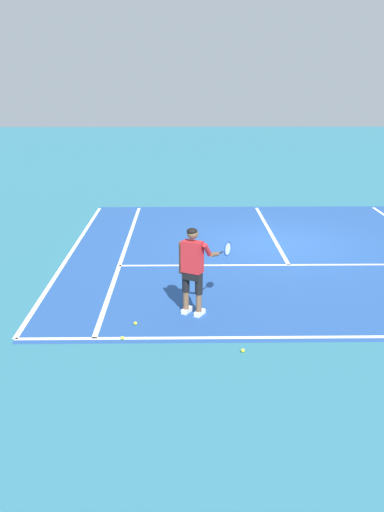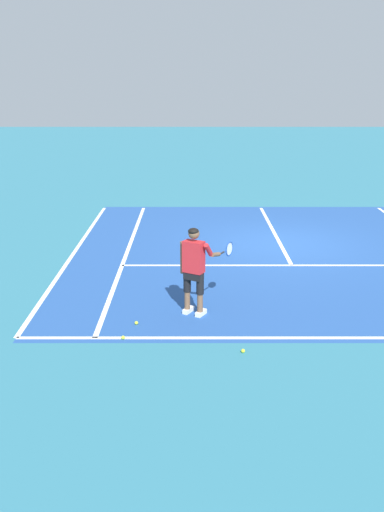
# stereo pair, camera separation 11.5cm
# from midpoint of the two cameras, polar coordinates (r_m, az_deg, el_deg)

# --- Properties ---
(ground_plane) EXTENTS (80.00, 80.00, 0.00)m
(ground_plane) POSITION_cam_midpoint_polar(r_m,az_deg,el_deg) (15.78, 8.27, 1.26)
(ground_plane) COLOR teal
(court_inner_surface) EXTENTS (10.98, 10.84, 0.00)m
(court_inner_surface) POSITION_cam_midpoint_polar(r_m,az_deg,el_deg) (15.10, 8.68, 0.51)
(court_inner_surface) COLOR #234C93
(court_inner_surface) RESTS_ON ground
(line_baseline) EXTENTS (10.98, 0.10, 0.01)m
(line_baseline) POSITION_cam_midpoint_polar(r_m,az_deg,el_deg) (10.31, 13.31, -7.91)
(line_baseline) COLOR white
(line_baseline) RESTS_ON ground
(line_service) EXTENTS (8.23, 0.10, 0.01)m
(line_service) POSITION_cam_midpoint_polar(r_m,az_deg,el_deg) (13.99, 9.44, -0.88)
(line_service) COLOR white
(line_service) RESTS_ON ground
(line_centre_service) EXTENTS (0.10, 6.40, 0.01)m
(line_centre_service) POSITION_cam_midpoint_polar(r_m,az_deg,el_deg) (17.02, 7.61, 2.48)
(line_centre_service) COLOR white
(line_centre_service) RESTS_ON ground
(line_singles_left) EXTENTS (0.10, 10.44, 0.01)m
(line_singles_left) POSITION_cam_midpoint_polar(r_m,az_deg,el_deg) (14.98, -7.04, 0.45)
(line_singles_left) COLOR white
(line_singles_left) RESTS_ON ground
(line_doubles_left) EXTENTS (0.10, 10.44, 0.01)m
(line_doubles_left) POSITION_cam_midpoint_polar(r_m,az_deg,el_deg) (15.19, -12.20, 0.42)
(line_doubles_left) COLOR white
(line_doubles_left) RESTS_ON ground
(tennis_player) EXTENTS (1.04, 0.91, 1.71)m
(tennis_player) POSITION_cam_midpoint_polar(r_m,az_deg,el_deg) (10.63, -0.17, -0.92)
(tennis_player) COLOR white
(tennis_player) RESTS_ON ground
(tennis_ball_near_feet) EXTENTS (0.07, 0.07, 0.07)m
(tennis_ball_near_feet) POSITION_cam_midpoint_polar(r_m,az_deg,el_deg) (9.54, 4.77, -9.43)
(tennis_ball_near_feet) COLOR #CCE02D
(tennis_ball_near_feet) RESTS_ON ground
(tennis_ball_by_baseline) EXTENTS (0.07, 0.07, 0.07)m
(tennis_ball_by_baseline) POSITION_cam_midpoint_polar(r_m,az_deg,el_deg) (10.56, -6.02, -6.72)
(tennis_ball_by_baseline) COLOR #CCE02D
(tennis_ball_by_baseline) RESTS_ON ground
(tennis_ball_mid_court) EXTENTS (0.07, 0.07, 0.07)m
(tennis_ball_mid_court) POSITION_cam_midpoint_polar(r_m,az_deg,el_deg) (10.02, -7.32, -8.16)
(tennis_ball_mid_court) COLOR #CCE02D
(tennis_ball_mid_court) RESTS_ON ground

